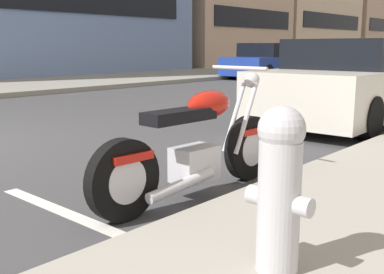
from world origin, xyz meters
TOP-DOWN VIEW (x-y plane):
  - sidewalk_far_curb at (12.00, 7.01)m, footprint 120.00×5.00m
  - parking_stall_stripe at (0.00, -3.91)m, footprint 0.12×2.20m
  - parked_motorcycle at (1.01, -4.19)m, footprint 2.18×0.62m
  - parked_car_behind_motorcycle at (5.97, -3.50)m, footprint 4.64×1.93m
  - car_opposite_curb at (14.65, 3.80)m, footprint 4.43×2.07m
  - fire_hydrant at (0.05, -5.57)m, footprint 0.24×0.36m

SIDE VIEW (x-z plane):
  - parking_stall_stripe at x=0.00m, z-range 0.00..0.01m
  - sidewalk_far_curb at x=12.00m, z-range 0.00..0.14m
  - parked_motorcycle at x=1.01m, z-range -0.13..0.98m
  - fire_hydrant at x=0.05m, z-range 0.17..1.03m
  - car_opposite_curb at x=14.65m, z-range -0.03..1.38m
  - parked_car_behind_motorcycle at x=5.97m, z-range -0.02..1.38m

